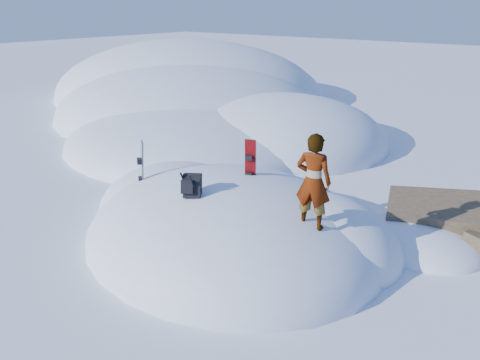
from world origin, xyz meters
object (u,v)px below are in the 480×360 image
Objects in this scene: backpack at (192,186)px; person at (313,182)px; snowboard_dark at (142,172)px; snowboard_red at (250,168)px.

person reaches higher than backpack.
snowboard_dark is 0.86× the size of person.
snowboard_dark reaches higher than backpack.
snowboard_red reaches higher than snowboard_dark.
person is at bearing -14.86° from backpack.
snowboard_red is at bearing -32.34° from person.
snowboard_dark is at bearing -178.34° from snowboard_red.
snowboard_red is at bearing 56.80° from snowboard_dark.
person is at bearing 37.45° from snowboard_dark.
backpack is at bearing 7.78° from person.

